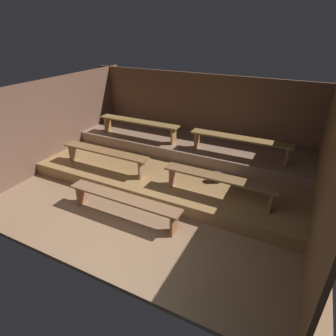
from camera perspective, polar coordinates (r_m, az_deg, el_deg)
The scene contains 12 objects.
ground at distance 6.59m, azimuth -1.07°, elevation -4.02°, with size 7.03×5.58×0.08m, color #927052.
wall_back at distance 8.17m, azimuth 6.92°, elevation 10.94°, with size 7.03×0.06×2.21m, color brown.
wall_left at distance 7.96m, azimuth -21.85°, elevation 8.71°, with size 0.06×5.58×2.21m, color brown.
wall_right at distance 5.50m, azimuth 29.24°, elevation -1.03°, with size 0.06×5.58×2.21m, color brown.
platform_lower at distance 7.10m, azimuth 1.76°, elevation 0.08°, with size 6.23×3.27×0.28m, color #997345.
platform_middle at distance 7.67m, azimuth 4.46°, elevation 4.54°, with size 6.23×1.59×0.28m, color #8C6D58.
bench_floor_center at distance 5.45m, azimuth -9.06°, elevation -6.55°, with size 2.39×0.31×0.47m.
bench_lower_left at distance 6.77m, azimuth -12.76°, elevation 2.88°, with size 2.27×0.31×0.47m.
bench_lower_right at distance 5.57m, azimuth 10.34°, elevation -2.47°, with size 2.27×0.31×0.47m.
bench_middle_left at distance 7.80m, azimuth -6.04°, elevation 8.99°, with size 2.38×0.31×0.47m.
bench_middle_right at distance 6.79m, azimuth 14.42°, elevation 5.39°, with size 2.38×0.31×0.47m.
pail_lower at distance 6.23m, azimuth 9.92°, elevation -1.84°, with size 0.20×0.20×0.22m, color #332D28.
Camera 1 is at (2.64, -2.58, 3.40)m, focal length 29.90 mm.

